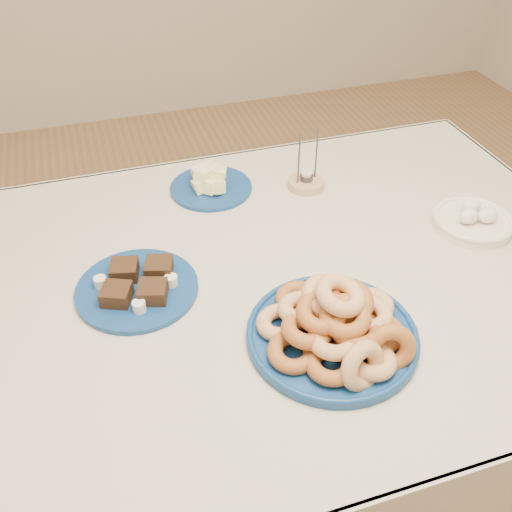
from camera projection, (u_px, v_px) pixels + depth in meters
name	position (u px, v px, depth m)	size (l,w,h in m)	color
ground	(251.00, 461.00, 1.74)	(5.00, 5.00, 0.00)	olive
dining_table	(250.00, 311.00, 1.33)	(1.71, 1.11, 0.75)	brown
donut_platter	(335.00, 326.00, 1.09)	(0.40, 0.40, 0.15)	navy
melon_plate	(210.00, 183.00, 1.53)	(0.24, 0.24, 0.08)	navy
brownie_plate	(138.00, 286.00, 1.22)	(0.28, 0.28, 0.05)	navy
candle_holder	(306.00, 182.00, 1.55)	(0.12, 0.12, 0.17)	tan
egg_bowl	(473.00, 220.00, 1.40)	(0.20, 0.20, 0.06)	white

